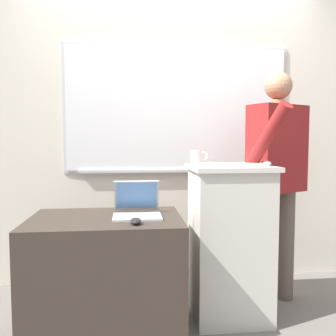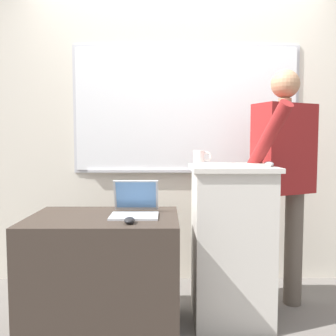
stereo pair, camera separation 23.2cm
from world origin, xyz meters
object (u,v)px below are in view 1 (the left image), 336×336
person_presenter (277,171)px  laptop (137,205)px  coffee_mug (197,157)px  computer_mouse_by_laptop (136,221)px  computer_mouse_by_keyboard (266,163)px  lectern_podium (229,241)px  side_desk (106,278)px  wireless_keyboard (234,165)px

person_presenter → laptop: size_ratio=5.61×
laptop → coffee_mug: 0.60m
coffee_mug → computer_mouse_by_laptop: bearing=-128.7°
laptop → computer_mouse_by_keyboard: (0.85, 0.06, 0.25)m
lectern_podium → person_presenter: (0.40, 0.17, 0.46)m
person_presenter → laptop: 1.08m
side_desk → person_presenter: (1.22, 0.35, 0.61)m
side_desk → laptop: 0.48m
computer_mouse_by_laptop → computer_mouse_by_keyboard: 0.96m
person_presenter → coffee_mug: 0.60m
person_presenter → coffee_mug: (-0.59, 0.01, 0.11)m
computer_mouse_by_keyboard → wireless_keyboard: bearing=177.6°
laptop → computer_mouse_by_keyboard: size_ratio=3.03×
lectern_podium → person_presenter: 0.63m
computer_mouse_by_keyboard → side_desk: bearing=-174.2°
lectern_podium → laptop: lectern_podium is taller
lectern_podium → laptop: (-0.63, -0.13, 0.28)m
person_presenter → computer_mouse_by_keyboard: 0.31m
person_presenter → side_desk: bearing=170.9°
side_desk → computer_mouse_by_laptop: computer_mouse_by_laptop is taller
lectern_podium → computer_mouse_by_laptop: bearing=-149.7°
person_presenter → computer_mouse_by_keyboard: size_ratio=17.03×
coffee_mug → lectern_podium: bearing=-42.9°
lectern_podium → computer_mouse_by_laptop: (-0.64, -0.37, 0.24)m
laptop → coffee_mug: bearing=35.6°
wireless_keyboard → coffee_mug: size_ratio=3.31×
computer_mouse_by_keyboard → laptop: bearing=-176.2°
laptop → coffee_mug: coffee_mug is taller
person_presenter → computer_mouse_by_laptop: bearing=-177.4°
side_desk → computer_mouse_by_laptop: size_ratio=9.14×
lectern_podium → laptop: bearing=-168.5°
lectern_podium → laptop: 0.70m
lectern_podium → computer_mouse_by_keyboard: bearing=-17.9°
wireless_keyboard → laptop: bearing=-174.1°
computer_mouse_by_laptop → computer_mouse_by_keyboard: computer_mouse_by_keyboard is taller
person_presenter → computer_mouse_by_keyboard: bearing=-151.3°
lectern_podium → coffee_mug: bearing=137.1°
coffee_mug → side_desk: bearing=-150.0°
computer_mouse_by_keyboard → computer_mouse_by_laptop: bearing=-160.7°
lectern_podium → wireless_keyboard: size_ratio=2.44×
person_presenter → coffee_mug: size_ratio=13.19×
lectern_podium → wireless_keyboard: bearing=-85.9°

